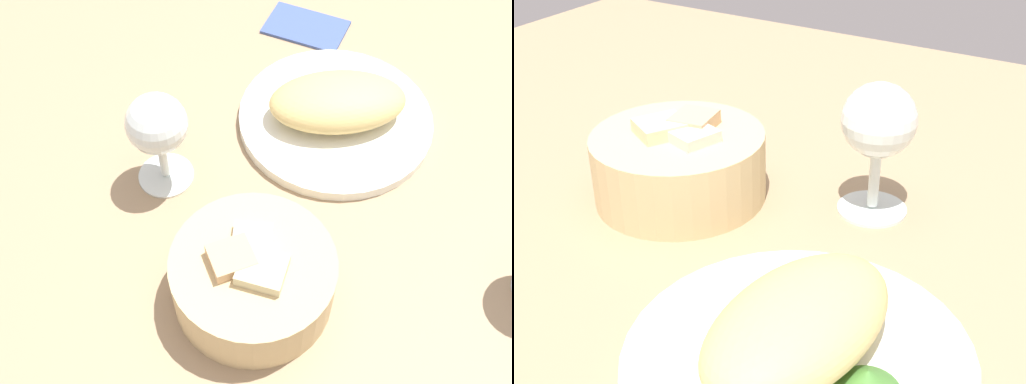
# 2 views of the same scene
# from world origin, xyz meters

# --- Properties ---
(ground_plane) EXTENTS (1.40, 1.40, 0.02)m
(ground_plane) POSITION_xyz_m (0.00, 0.00, -0.01)
(ground_plane) COLOR #9F8463
(plate) EXTENTS (0.24, 0.24, 0.01)m
(plate) POSITION_xyz_m (0.01, -0.08, 0.01)
(plate) COLOR white
(plate) RESTS_ON ground_plane
(omelette) EXTENTS (0.17, 0.11, 0.05)m
(omelette) POSITION_xyz_m (0.01, -0.08, 0.04)
(omelette) COLOR #D4B86D
(omelette) RESTS_ON plate
(lettuce_garnish) EXTENTS (0.04, 0.04, 0.02)m
(lettuce_garnish) POSITION_xyz_m (-0.00, -0.13, 0.02)
(lettuce_garnish) COLOR #467E33
(lettuce_garnish) RESTS_ON plate
(bread_basket) EXTENTS (0.16, 0.16, 0.08)m
(bread_basket) POSITION_xyz_m (0.15, 0.13, 0.03)
(bread_basket) COLOR #D2B680
(bread_basket) RESTS_ON ground_plane
(wine_glass_near) EXTENTS (0.07, 0.07, 0.12)m
(wine_glass_near) POSITION_xyz_m (0.22, -0.04, 0.08)
(wine_glass_near) COLOR silver
(wine_glass_near) RESTS_ON ground_plane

